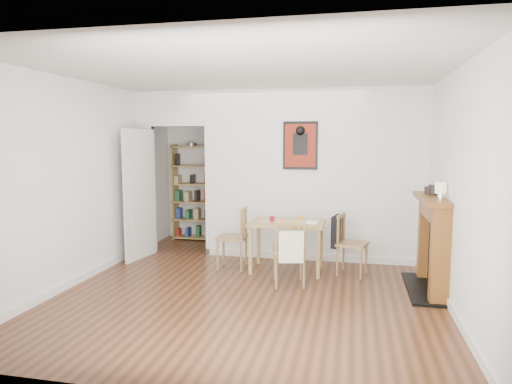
% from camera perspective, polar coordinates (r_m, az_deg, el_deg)
% --- Properties ---
extents(ground, '(5.20, 5.20, 0.00)m').
position_cam_1_polar(ground, '(5.92, -0.08, -11.52)').
color(ground, brown).
rests_on(ground, ground).
extents(room_shell, '(5.20, 5.20, 5.20)m').
position_cam_1_polar(room_shell, '(6.95, 3.06, 2.10)').
color(room_shell, silver).
rests_on(room_shell, ground).
extents(dining_table, '(1.03, 0.66, 0.70)m').
position_cam_1_polar(dining_table, '(6.38, 3.89, -4.47)').
color(dining_table, '#9F834A').
rests_on(dining_table, ground).
extents(chair_left, '(0.45, 0.45, 0.88)m').
position_cam_1_polar(chair_left, '(6.56, -3.01, -5.76)').
color(chair_left, olive).
rests_on(chair_left, ground).
extents(chair_right, '(0.55, 0.50, 0.83)m').
position_cam_1_polar(chair_right, '(6.38, 11.78, -6.32)').
color(chair_right, olive).
rests_on(chair_right, ground).
extents(chair_front, '(0.53, 0.57, 0.88)m').
position_cam_1_polar(chair_front, '(5.82, 4.17, -7.28)').
color(chair_front, olive).
rests_on(chair_front, ground).
extents(bookshelf, '(0.73, 0.29, 1.74)m').
position_cam_1_polar(bookshelf, '(8.47, -7.92, -0.13)').
color(bookshelf, '#9F834A').
rests_on(bookshelf, ground).
extents(fireplace, '(0.45, 1.25, 1.16)m').
position_cam_1_polar(fireplace, '(5.96, 21.31, -5.73)').
color(fireplace, brown).
rests_on(fireplace, ground).
extents(red_glass, '(0.06, 0.06, 0.08)m').
position_cam_1_polar(red_glass, '(6.32, 2.04, -3.41)').
color(red_glass, maroon).
rests_on(red_glass, dining_table).
extents(orange_fruit, '(0.08, 0.08, 0.08)m').
position_cam_1_polar(orange_fruit, '(6.44, 5.71, -3.26)').
color(orange_fruit, orange).
rests_on(orange_fruit, dining_table).
extents(placemat, '(0.40, 0.33, 0.00)m').
position_cam_1_polar(placemat, '(6.39, 2.30, -3.66)').
color(placemat, beige).
rests_on(placemat, dining_table).
extents(notebook, '(0.33, 0.26, 0.02)m').
position_cam_1_polar(notebook, '(6.34, 6.43, -3.72)').
color(notebook, white).
rests_on(notebook, dining_table).
extents(mantel_lamp, '(0.13, 0.13, 0.20)m').
position_cam_1_polar(mantel_lamp, '(5.57, 22.09, 0.36)').
color(mantel_lamp, silver).
rests_on(mantel_lamp, fireplace).
extents(ceramic_jar_a, '(0.11, 0.11, 0.13)m').
position_cam_1_polar(ceramic_jar_a, '(6.00, 21.23, 0.24)').
color(ceramic_jar_a, black).
rests_on(ceramic_jar_a, fireplace).
extents(ceramic_jar_b, '(0.08, 0.08, 0.09)m').
position_cam_1_polar(ceramic_jar_b, '(6.13, 20.65, 0.22)').
color(ceramic_jar_b, black).
rests_on(ceramic_jar_b, fireplace).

